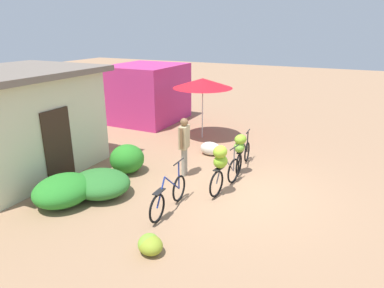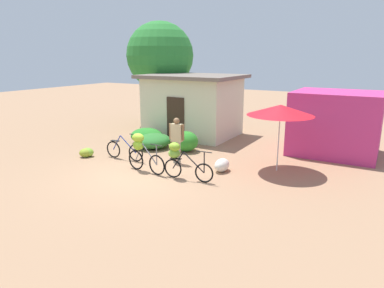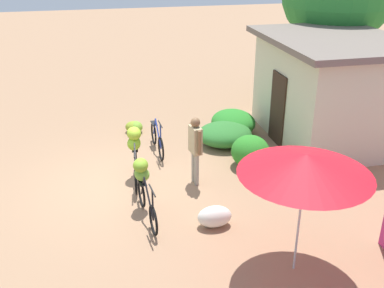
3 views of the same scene
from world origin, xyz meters
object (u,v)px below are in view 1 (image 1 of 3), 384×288
shop_pink (147,93)px  banana_pile_on_ground (150,245)px  bicycle_near_pile (222,164)px  produce_sack (211,149)px  market_umbrella (203,83)px  building_low (15,122)px  bicycle_center_loaded (241,149)px  person_vendor (184,141)px  bicycle_leftmost (169,196)px

shop_pink → banana_pile_on_ground: bearing=-146.7°
shop_pink → bicycle_near_pile: (-5.22, -5.62, -0.45)m
banana_pile_on_ground → produce_sack: 5.36m
produce_sack → market_umbrella: bearing=32.9°
building_low → bicycle_center_loaded: bearing=-63.7°
shop_pink → person_vendor: (-4.68, -4.28, -0.20)m
bicycle_near_pile → produce_sack: size_ratio=2.32×
market_umbrella → person_vendor: bearing=-163.6°
produce_sack → person_vendor: 1.98m
bicycle_leftmost → produce_sack: (3.75, 0.57, -0.14)m
market_umbrella → building_low: bearing=147.3°
building_low → shop_pink: bearing=-0.6°
bicycle_leftmost → bicycle_near_pile: size_ratio=1.04×
market_umbrella → shop_pink: bearing=68.5°
shop_pink → bicycle_near_pile: size_ratio=1.97×
bicycle_leftmost → bicycle_center_loaded: size_ratio=1.01×
bicycle_leftmost → bicycle_center_loaded: bearing=-14.2°
bicycle_center_loaded → bicycle_leftmost: bearing=165.8°
bicycle_center_loaded → shop_pink: bearing=56.5°
shop_pink → market_umbrella: bearing=-111.5°
building_low → person_vendor: 4.74m
bicycle_near_pile → bicycle_center_loaded: (1.51, 0.01, -0.08)m
market_umbrella → bicycle_leftmost: size_ratio=1.32×
bicycle_center_loaded → produce_sack: (0.85, 1.31, -0.48)m
shop_pink → bicycle_center_loaded: (-3.71, -5.61, -0.53)m
person_vendor → market_umbrella: bearing=16.4°
building_low → person_vendor: building_low is taller
bicycle_leftmost → banana_pile_on_ground: bearing=-163.0°
building_low → shop_pink: size_ratio=1.41×
building_low → produce_sack: bearing=-50.1°
building_low → bicycle_leftmost: 5.07m
bicycle_leftmost → produce_sack: 3.80m
banana_pile_on_ground → produce_sack: (5.26, 1.04, 0.06)m
bicycle_leftmost → building_low: bearing=88.9°
bicycle_near_pile → person_vendor: (0.55, 1.35, 0.25)m
market_umbrella → produce_sack: size_ratio=3.20×
market_umbrella → banana_pile_on_ground: 7.38m
person_vendor → shop_pink: bearing=42.5°
shop_pink → person_vendor: bearing=-137.5°
market_umbrella → bicycle_leftmost: 5.81m
shop_pink → bicycle_near_pile: shop_pink is taller
produce_sack → building_low: bearing=129.9°
bicycle_leftmost → bicycle_near_pile: 1.63m
shop_pink → bicycle_leftmost: size_ratio=1.88×
building_low → bicycle_center_loaded: (2.80, -5.68, -0.78)m
market_umbrella → produce_sack: 2.63m
market_umbrella → produce_sack: market_umbrella is taller
shop_pink → produce_sack: (-2.87, -4.31, -1.00)m
person_vendor → bicycle_center_loaded: bearing=-54.2°
bicycle_near_pile → bicycle_center_loaded: 1.51m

